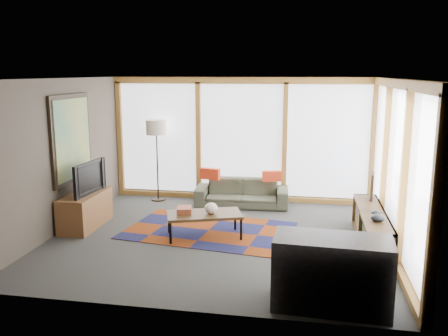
% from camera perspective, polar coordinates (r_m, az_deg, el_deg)
% --- Properties ---
extents(ground, '(5.50, 5.50, 0.00)m').
position_cam_1_polar(ground, '(7.96, -0.51, -8.35)').
color(ground, '#31322F').
rests_on(ground, ground).
extents(room_envelope, '(5.52, 5.02, 2.62)m').
position_cam_1_polar(room_envelope, '(8.06, 3.67, 3.18)').
color(room_envelope, '#463B33').
rests_on(room_envelope, ground).
extents(rug, '(3.02, 2.17, 0.01)m').
position_cam_1_polar(rug, '(8.29, -1.81, -7.49)').
color(rug, '#6A280A').
rests_on(rug, ground).
extents(sofa, '(1.91, 0.84, 0.55)m').
position_cam_1_polar(sofa, '(9.71, 2.16, -3.01)').
color(sofa, '#373C2B').
rests_on(sofa, ground).
extents(pillow_left, '(0.43, 0.21, 0.22)m').
position_cam_1_polar(pillow_left, '(9.68, -1.68, -0.70)').
color(pillow_left, red).
rests_on(pillow_left, sofa).
extents(pillow_right, '(0.39, 0.20, 0.21)m').
position_cam_1_polar(pillow_right, '(9.55, 5.76, -0.98)').
color(pillow_right, red).
rests_on(pillow_right, sofa).
extents(floor_lamp, '(0.43, 0.43, 1.72)m').
position_cam_1_polar(floor_lamp, '(10.11, -8.03, 0.88)').
color(floor_lamp, '#2C2218').
rests_on(floor_lamp, ground).
extents(coffee_table, '(1.36, 0.98, 0.41)m').
position_cam_1_polar(coffee_table, '(7.93, -2.38, -6.88)').
color(coffee_table, '#311F0E').
rests_on(coffee_table, ground).
extents(book_stack, '(0.29, 0.34, 0.10)m').
position_cam_1_polar(book_stack, '(7.91, -4.79, -5.05)').
color(book_stack, brown).
rests_on(book_stack, coffee_table).
extents(vase, '(0.26, 0.26, 0.19)m').
position_cam_1_polar(vase, '(7.81, -1.56, -4.87)').
color(vase, beige).
rests_on(vase, coffee_table).
extents(bookshelf, '(0.40, 2.20, 0.55)m').
position_cam_1_polar(bookshelf, '(7.92, 17.32, -6.91)').
color(bookshelf, '#311F0E').
rests_on(bookshelf, ground).
extents(bowl_a, '(0.26, 0.26, 0.11)m').
position_cam_1_polar(bowl_a, '(7.35, 18.02, -5.70)').
color(bowl_a, black).
rests_on(bowl_a, bookshelf).
extents(bowl_b, '(0.18, 0.18, 0.07)m').
position_cam_1_polar(bowl_b, '(7.66, 17.83, -5.12)').
color(bowl_b, black).
rests_on(bowl_b, bookshelf).
extents(shelf_picture, '(0.09, 0.35, 0.45)m').
position_cam_1_polar(shelf_picture, '(8.53, 17.40, -2.10)').
color(shelf_picture, black).
rests_on(shelf_picture, bookshelf).
extents(tv_console, '(0.50, 1.21, 0.60)m').
position_cam_1_polar(tv_console, '(8.76, -16.32, -4.88)').
color(tv_console, brown).
rests_on(tv_console, ground).
extents(television, '(0.21, 1.00, 0.57)m').
position_cam_1_polar(television, '(8.64, -16.39, -1.10)').
color(television, black).
rests_on(television, tv_console).
extents(bar_counter, '(1.37, 0.69, 0.85)m').
position_cam_1_polar(bar_counter, '(5.74, 12.83, -12.21)').
color(bar_counter, black).
rests_on(bar_counter, ground).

